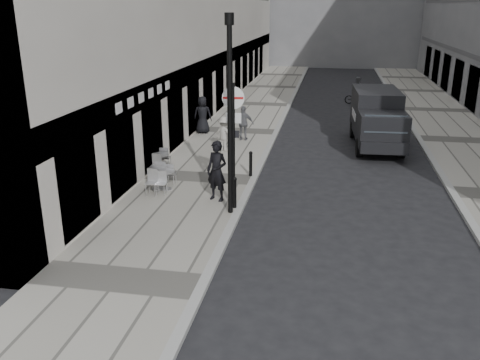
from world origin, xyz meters
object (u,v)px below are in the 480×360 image
object	(u,v)px
sign_post	(233,129)
cyclist	(358,94)
lamppost	(230,107)
panel_van	(377,116)
walking_man	(217,171)

from	to	relation	value
sign_post	cyclist	distance (m)	20.34
lamppost	panel_van	world-z (taller)	lamppost
sign_post	lamppost	world-z (taller)	lamppost
lamppost	cyclist	bearing A→B (deg)	77.20
panel_van	lamppost	bearing A→B (deg)	-120.94
walking_man	lamppost	size ratio (longest dim) A/B	0.34
walking_man	panel_van	world-z (taller)	panel_van
walking_man	cyclist	xyz separation A→B (m)	(5.24, 19.26, -0.42)
sign_post	lamppost	distance (m)	0.93
lamppost	panel_van	distance (m)	10.78
walking_man	sign_post	world-z (taller)	sign_post
panel_van	cyclist	world-z (taller)	panel_van
walking_man	cyclist	distance (m)	19.96
sign_post	lamppost	size ratio (longest dim) A/B	0.66
sign_post	panel_van	world-z (taller)	sign_post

